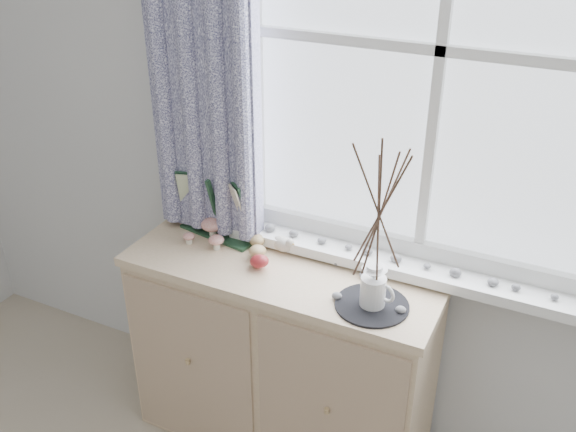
% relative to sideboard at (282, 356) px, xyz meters
% --- Properties ---
extents(sideboard, '(1.20, 0.45, 0.85)m').
position_rel_sideboard_xyz_m(sideboard, '(0.00, 0.00, 0.00)').
color(sideboard, beige).
rests_on(sideboard, ground).
extents(botanical_book, '(0.41, 0.20, 0.27)m').
position_rel_sideboard_xyz_m(botanical_book, '(-0.34, 0.08, 0.56)').
color(botanical_book, '#1D3D26').
rests_on(botanical_book, sideboard).
extents(toadstool_cluster, '(0.17, 0.15, 0.08)m').
position_rel_sideboard_xyz_m(toadstool_cluster, '(-0.34, 0.05, 0.47)').
color(toadstool_cluster, white).
rests_on(toadstool_cluster, sideboard).
extents(wooden_eggs, '(0.14, 0.18, 0.08)m').
position_rel_sideboard_xyz_m(wooden_eggs, '(-0.11, 0.02, 0.46)').
color(wooden_eggs, tan).
rests_on(wooden_eggs, sideboard).
extents(songbird_figurine, '(0.14, 0.09, 0.07)m').
position_rel_sideboard_xyz_m(songbird_figurine, '(-0.05, 0.11, 0.46)').
color(songbird_figurine, beige).
rests_on(songbird_figurine, sideboard).
extents(crocheted_doily, '(0.25, 0.25, 0.01)m').
position_rel_sideboard_xyz_m(crocheted_doily, '(0.38, -0.08, 0.43)').
color(crocheted_doily, black).
rests_on(crocheted_doily, sideboard).
extents(twig_pitcher, '(0.30, 0.30, 0.65)m').
position_rel_sideboard_xyz_m(twig_pitcher, '(0.38, -0.08, 0.80)').
color(twig_pitcher, white).
rests_on(twig_pitcher, crocheted_doily).
extents(sideboard_pebbles, '(0.34, 0.23, 0.03)m').
position_rel_sideboard_xyz_m(sideboard_pebbles, '(0.30, 0.00, 0.44)').
color(sideboard_pebbles, gray).
rests_on(sideboard_pebbles, sideboard).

